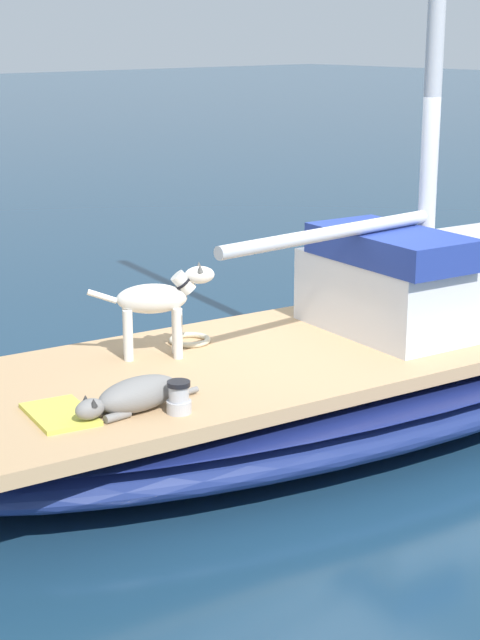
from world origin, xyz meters
The scene contains 8 objects.
ground_plane centered at (0.00, 0.00, 0.00)m, with size 120.00×120.00×0.00m, color navy.
sailboat_main centered at (0.00, 0.00, 0.34)m, with size 3.55×7.53×0.66m.
cabin_house centered at (0.18, 1.10, 1.01)m, with size 1.71×2.40×0.84m.
dog_white centered at (-0.58, -1.29, 1.08)m, with size 0.59×0.83×0.70m.
dog_grey centered at (0.24, -2.11, 0.77)m, with size 0.26×0.95×0.22m.
deck_winch centered at (0.44, -1.91, 0.76)m, with size 0.16×0.16×0.21m.
coiled_rope centered at (-0.70, -0.90, 0.68)m, with size 0.32×0.32×0.04m, color beige.
deck_towel centered at (0.00, -2.51, 0.68)m, with size 0.56×0.36×0.03m, color #D8D14C.
Camera 1 is at (5.34, -5.71, 3.02)m, focal length 58.31 mm.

